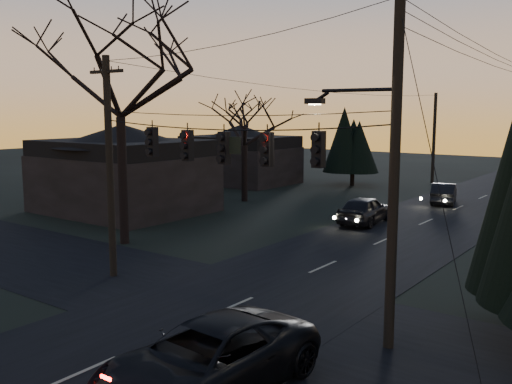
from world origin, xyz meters
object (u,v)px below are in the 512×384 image
Objects in this scene: sedan_oncoming_a at (365,210)px; suv_near at (207,360)px; utility_pole_right at (388,347)px; utility_pole_far_l at (432,183)px; bare_tree_left at (119,64)px; sedan_oncoming_b at (444,194)px; utility_pole_left at (114,276)px.

suv_near is at bearing 101.66° from sedan_oncoming_a.
suv_near is at bearing -115.22° from utility_pole_right.
utility_pole_right is 37.79m from utility_pole_far_l.
bare_tree_left is 2.11× the size of suv_near.
suv_near is at bearing -33.93° from bare_tree_left.
suv_near is 30.46m from sedan_oncoming_b.
utility_pole_right is at bearing -72.28° from utility_pole_far_l.
utility_pole_left is (-11.50, 0.00, 0.00)m from utility_pole_right.
utility_pole_left is 1.96× the size of sedan_oncoming_b.
sedan_oncoming_a is at bearing 67.69° from sedan_oncoming_b.
sedan_oncoming_b is at bearing 79.64° from utility_pole_left.
suv_near is (9.20, -4.88, 0.81)m from utility_pole_left.
bare_tree_left is at bearing 53.01° from sedan_oncoming_a.
bare_tree_left reaches higher than sedan_oncoming_b.
sedan_oncoming_b is (4.61, -10.77, 0.72)m from utility_pole_far_l.
utility_pole_right is at bearing 113.44° from sedan_oncoming_a.
utility_pole_right is 1.25× the size of utility_pole_far_l.
utility_pole_far_l is 33.39m from bare_tree_left.
utility_pole_far_l is at bearing 107.72° from utility_pole_right.
bare_tree_left is at bearing 150.34° from suv_near.
utility_pole_right is 11.50m from utility_pole_left.
sedan_oncoming_a is at bearing 77.94° from utility_pole_left.
bare_tree_left is (-15.49, 3.99, 8.60)m from utility_pole_right.
bare_tree_left reaches higher than utility_pole_right.
sedan_oncoming_b is at bearing 102.92° from suv_near.
sedan_oncoming_b is at bearing 105.27° from utility_pole_right.
utility_pole_right reaches higher than utility_pole_left.
sedan_oncoming_b is at bearing -66.80° from utility_pole_far_l.
sedan_oncoming_b is at bearing 67.95° from bare_tree_left.
sedan_oncoming_b is (-4.59, 30.12, -0.10)m from suv_near.
suv_near is 1.24× the size of sedan_oncoming_a.
utility_pole_far_l is (0.00, 36.00, 0.00)m from utility_pole_left.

